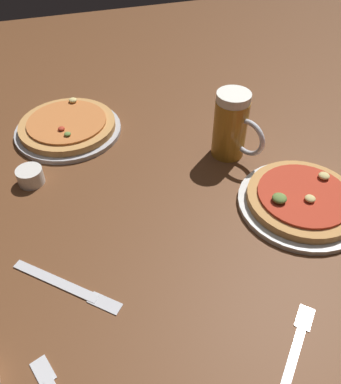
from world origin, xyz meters
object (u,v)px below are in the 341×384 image
object	(u,v)px
pizza_plate_near	(302,200)
pizza_plate_far	(68,127)
ramekin_sauce	(30,176)
fork_left	(292,363)
knife_right	(66,285)
beer_mug_dark	(232,126)

from	to	relation	value
pizza_plate_near	pizza_plate_far	size ratio (longest dim) A/B	0.98
ramekin_sauce	fork_left	xyz separation A→B (m)	(0.35, -0.55, -0.02)
knife_right	ramekin_sauce	bearing A→B (deg)	97.80
knife_right	beer_mug_dark	bearing A→B (deg)	31.79
ramekin_sauce	knife_right	world-z (taller)	ramekin_sauce
pizza_plate_far	beer_mug_dark	world-z (taller)	beer_mug_dark
fork_left	pizza_plate_near	bearing A→B (deg)	56.86
pizza_plate_near	beer_mug_dark	size ratio (longest dim) A/B	1.64
beer_mug_dark	knife_right	bearing A→B (deg)	-148.21
ramekin_sauce	pizza_plate_near	bearing A→B (deg)	-24.78
pizza_plate_far	beer_mug_dark	bearing A→B (deg)	-30.18
knife_right	fork_left	bearing A→B (deg)	-37.96
knife_right	pizza_plate_far	bearing A→B (deg)	82.50
pizza_plate_far	pizza_plate_near	bearing A→B (deg)	-44.12
pizza_plate_far	ramekin_sauce	size ratio (longest dim) A/B	4.69
beer_mug_dark	fork_left	xyz separation A→B (m)	(-0.12, -0.51, -0.08)
pizza_plate_near	beer_mug_dark	world-z (taller)	beer_mug_dark
ramekin_sauce	fork_left	bearing A→B (deg)	-57.15
ramekin_sauce	knife_right	size ratio (longest dim) A/B	0.33
beer_mug_dark	ramekin_sauce	xyz separation A→B (m)	(-0.47, 0.04, -0.06)
ramekin_sauce	pizza_plate_far	bearing A→B (deg)	59.20
pizza_plate_near	ramekin_sauce	bearing A→B (deg)	155.22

